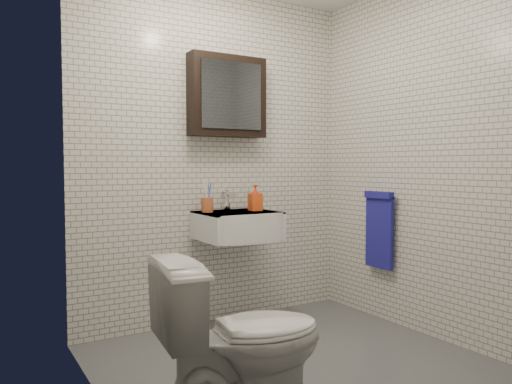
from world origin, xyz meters
TOP-DOWN VIEW (x-y plane):
  - ground at (0.00, 0.00)m, footprint 2.20×2.00m
  - room_shell at (0.00, 0.00)m, footprint 2.22×2.02m
  - washbasin at (0.05, 0.73)m, footprint 0.55×0.50m
  - faucet at (0.05, 0.93)m, footprint 0.06×0.20m
  - mirror_cabinet at (0.05, 0.93)m, footprint 0.60×0.15m
  - towel_rail at (1.04, 0.35)m, footprint 0.09×0.30m
  - toothbrush_cup at (-0.15, 0.86)m, footprint 0.11×0.11m
  - soap_bottle at (0.20, 0.77)m, footprint 0.09×0.10m
  - toilet at (-0.59, -0.44)m, footprint 0.81×0.52m

SIDE VIEW (x-z plane):
  - ground at x=0.00m, z-range 0.00..0.01m
  - toilet at x=-0.59m, z-range 0.00..0.78m
  - towel_rail at x=1.04m, z-range 0.43..1.01m
  - washbasin at x=0.05m, z-range 0.66..0.86m
  - toothbrush_cup at x=-0.15m, z-range 0.79..1.02m
  - faucet at x=0.05m, z-range 0.84..0.99m
  - soap_bottle at x=0.20m, z-range 0.85..1.04m
  - room_shell at x=0.00m, z-range 0.21..2.72m
  - mirror_cabinet at x=0.05m, z-range 1.40..2.00m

